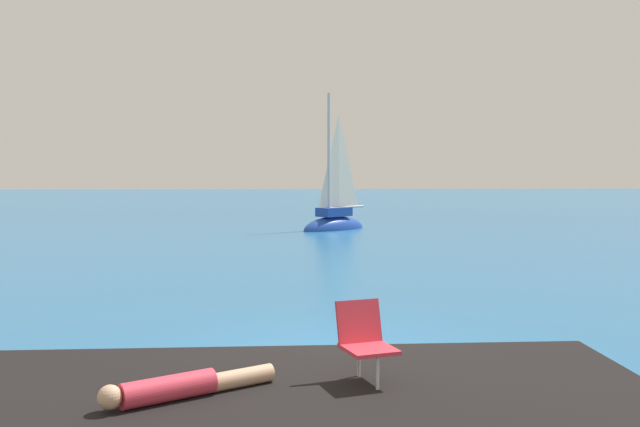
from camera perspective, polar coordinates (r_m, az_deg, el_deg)
The scene contains 7 objects.
ground_plane at distance 10.90m, azimuth 1.31°, elevation -11.44°, with size 160.00×160.00×0.00m, color #236093.
shore_ledge at distance 7.20m, azimuth -2.65°, elevation -16.71°, with size 7.37×3.40×0.69m, color black.
boulder_seaward at distance 9.17m, azimuth -7.64°, elevation -14.44°, with size 1.02×0.81×0.56m, color black.
boulder_inland at distance 8.83m, azimuth -6.79°, elevation -15.15°, with size 0.94×0.75×0.52m, color black.
sailboat_near at distance 32.09m, azimuth 1.17°, elevation -0.66°, with size 3.52×3.22×6.79m.
person_sunbather at distance 6.92m, azimuth -11.17°, elevation -13.62°, with size 1.56×1.05×0.25m.
beach_chair at distance 7.28m, azimuth 3.62°, elevation -10.02°, with size 0.64×0.71×0.80m.
Camera 1 is at (-0.75, -10.49, 2.87)m, focal length 39.40 mm.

